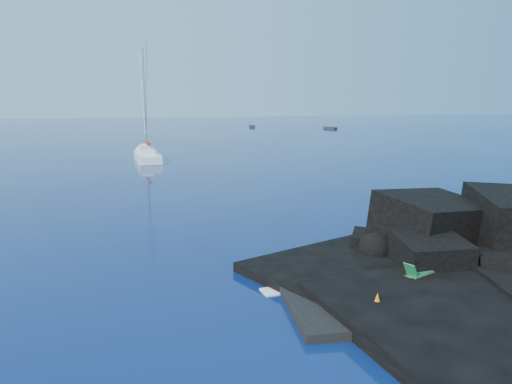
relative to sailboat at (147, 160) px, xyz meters
The scene contains 10 objects.
ground 50.93m from the sailboat, 86.71° to the right, with size 400.00×400.00×0.00m, color #040D3D.
beach 50.89m from the sailboat, 81.61° to the right, with size 8.50×6.00×0.70m, color black.
surf_foam 46.53m from the sailboat, 80.19° to the right, with size 10.00×8.00×0.06m, color white, non-canonical shape.
sailboat is the anchor object (origin of this frame).
deck_chair 50.27m from the sailboat, 79.21° to the right, with size 1.50×0.66×1.03m, color #186D39, non-canonical shape.
towel 52.45m from the sailboat, 80.04° to the right, with size 2.15×1.02×0.06m, color white.
sunbather 52.45m from the sailboat, 80.04° to the right, with size 1.61×0.39×0.21m, color tan, non-canonical shape.
marker_cone 51.86m from the sailboat, 83.07° to the right, with size 0.40×0.40×0.60m, color orange.
distant_boat_a 77.50m from the sailboat, 65.49° to the left, with size 1.33×4.29×0.57m, color #25252A.
distant_boat_b 75.81m from the sailboat, 48.53° to the left, with size 1.27×4.09×0.54m, color #232428.
Camera 1 is at (-5.57, -16.61, 8.18)m, focal length 35.00 mm.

